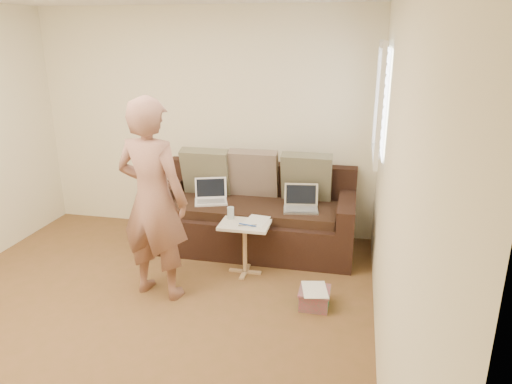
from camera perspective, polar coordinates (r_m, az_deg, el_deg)
floor at (r=4.16m, az=-15.56°, el=-15.61°), size 4.50×4.50×0.00m
wall_back at (r=5.63m, az=-6.23°, el=8.26°), size 4.00×0.00×4.00m
wall_right at (r=3.18m, az=16.08°, el=-0.35°), size 0.00×4.50×4.50m
window_blinds at (r=4.55m, az=14.82°, el=10.47°), size 0.12×0.88×1.08m
sofa at (r=5.24m, az=-0.29°, el=-2.34°), size 2.20×0.95×0.85m
pillow_left at (r=5.46m, az=-6.02°, el=2.44°), size 0.55×0.29×0.57m
pillow_mid at (r=5.36m, az=-0.27°, el=2.25°), size 0.55×0.27×0.57m
pillow_right at (r=5.25m, az=6.10°, el=1.79°), size 0.55×0.28×0.57m
laptop_silver at (r=5.01m, az=5.41°, el=-2.25°), size 0.39×0.31×0.24m
laptop_white at (r=5.25m, az=-5.45°, el=-1.29°), size 0.42×0.36×0.26m
person at (r=4.22m, az=-12.33°, el=-0.93°), size 0.73×0.56×1.83m
side_table at (r=4.73m, az=-1.35°, el=-6.80°), size 0.48×0.34×0.53m
drinking_glass at (r=4.73m, az=-3.08°, el=-2.53°), size 0.07×0.07×0.12m
scissors at (r=4.56m, az=-1.01°, el=-4.02°), size 0.19×0.11×0.02m
paper_on_table at (r=4.68m, az=0.02°, el=-3.48°), size 0.25×0.33×0.00m
striped_box at (r=4.29m, az=7.05°, el=-12.55°), size 0.27×0.27×0.17m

